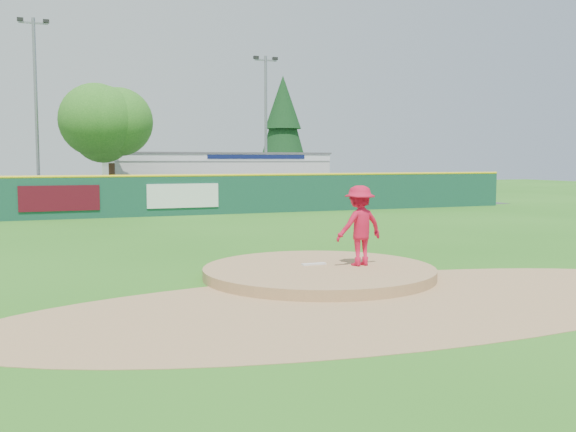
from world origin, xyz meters
name	(u,v)px	position (x,y,z in m)	size (l,w,h in m)	color
ground	(319,277)	(0.00, 0.00, 0.00)	(120.00, 120.00, 0.00)	#286B19
pitchers_mound	(319,277)	(0.00, 0.00, 0.00)	(5.50, 5.50, 0.50)	#9E774C
pitching_rubber	(314,264)	(0.00, 0.30, 0.27)	(0.60, 0.15, 0.04)	white
infield_dirt_arc	(382,303)	(0.00, -3.00, 0.01)	(15.40, 15.40, 0.01)	#9E774C
parking_lot	(142,204)	(0.00, 27.00, 0.01)	(44.00, 16.00, 0.02)	#38383A
pitcher	(360,226)	(0.99, -0.16, 1.21)	(1.24, 0.71, 1.92)	red
van	(153,196)	(0.39, 24.97, 0.62)	(1.97, 4.28, 1.19)	silver
pool_building_grp	(214,175)	(6.00, 31.99, 1.66)	(15.20, 8.20, 3.31)	silver
fence_banners	(124,197)	(-2.25, 17.92, 1.00)	(9.42, 0.04, 1.20)	#520B17
outfield_fence	(170,194)	(0.00, 18.00, 1.09)	(40.00, 0.14, 2.07)	#144433
deciduous_tree	(111,129)	(-2.00, 25.00, 4.55)	(5.60, 5.60, 7.36)	#382314
conifer_tree	(283,126)	(13.00, 36.00, 5.54)	(4.40, 4.40, 9.50)	#382314
light_pole_left	(36,104)	(-6.00, 27.00, 6.05)	(1.75, 0.25, 11.00)	gray
light_pole_right	(266,120)	(9.00, 29.00, 5.54)	(1.75, 0.25, 10.00)	gray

